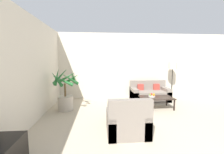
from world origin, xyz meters
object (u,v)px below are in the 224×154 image
(armchair, at_px, (127,122))
(fruit_bowl, at_px, (152,96))
(coffee_table, at_px, (156,98))
(sofa_loveseat, at_px, (149,94))
(apple_red, at_px, (151,94))
(apple_green, at_px, (150,95))
(potted_palm, at_px, (65,95))
(ottoman, at_px, (120,112))
(orange_fruit, at_px, (154,95))
(floor_lamp, at_px, (173,68))

(armchair, bearing_deg, fruit_bowl, 55.83)
(coffee_table, relative_size, fruit_bowl, 4.80)
(sofa_loveseat, bearing_deg, armchair, -117.88)
(apple_red, bearing_deg, apple_green, -137.14)
(potted_palm, relative_size, fruit_bowl, 6.13)
(coffee_table, height_order, ottoman, ottoman)
(orange_fruit, distance_m, armchair, 2.04)
(fruit_bowl, distance_m, apple_red, 0.08)
(sofa_loveseat, relative_size, armchair, 1.69)
(apple_green, relative_size, ottoman, 0.10)
(sofa_loveseat, relative_size, ottoman, 2.32)
(apple_red, xyz_separation_m, ottoman, (-1.19, -0.91, -0.26))
(orange_fruit, relative_size, ottoman, 0.13)
(apple_green, bearing_deg, sofa_loveseat, 71.89)
(floor_lamp, height_order, orange_fruit, floor_lamp)
(sofa_loveseat, bearing_deg, floor_lamp, 9.34)
(sofa_loveseat, height_order, apple_green, sofa_loveseat)
(fruit_bowl, height_order, ottoman, fruit_bowl)
(coffee_table, distance_m, orange_fruit, 0.17)
(apple_green, distance_m, orange_fruit, 0.12)
(fruit_bowl, xyz_separation_m, ottoman, (-1.19, -0.87, -0.20))
(potted_palm, bearing_deg, fruit_bowl, -1.11)
(floor_lamp, relative_size, armchair, 1.73)
(fruit_bowl, bearing_deg, armchair, -124.17)
(coffee_table, bearing_deg, fruit_bowl, 170.53)
(sofa_loveseat, distance_m, ottoman, 2.32)
(sofa_loveseat, height_order, armchair, armchair)
(sofa_loveseat, xyz_separation_m, apple_red, (-0.26, -0.90, 0.19))
(potted_palm, distance_m, apple_green, 2.75)
(fruit_bowl, bearing_deg, orange_fruit, -38.36)
(fruit_bowl, bearing_deg, sofa_loveseat, 75.25)
(apple_red, bearing_deg, ottoman, -142.46)
(orange_fruit, bearing_deg, ottoman, -146.32)
(apple_green, relative_size, orange_fruit, 0.78)
(ottoman, bearing_deg, apple_green, 37.26)
(potted_palm, bearing_deg, apple_green, -1.27)
(armchair, height_order, ottoman, armchair)
(apple_green, xyz_separation_m, armchair, (-1.08, -1.68, -0.19))
(apple_red, bearing_deg, armchair, -123.32)
(armchair, relative_size, ottoman, 1.37)
(potted_palm, bearing_deg, ottoman, -29.68)
(apple_red, xyz_separation_m, armchair, (-1.14, -1.73, -0.19))
(potted_palm, xyz_separation_m, fruit_bowl, (2.81, -0.05, -0.10))
(orange_fruit, relative_size, armchair, 0.10)
(potted_palm, distance_m, ottoman, 1.88)
(apple_green, bearing_deg, floor_lamp, 40.56)
(potted_palm, distance_m, sofa_loveseat, 3.20)
(apple_red, bearing_deg, sofa_loveseat, 74.17)
(apple_red, distance_m, armchair, 2.08)
(sofa_loveseat, xyz_separation_m, fruit_bowl, (-0.25, -0.95, 0.13))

